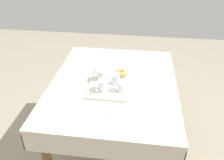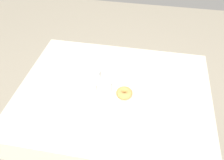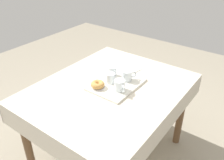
% 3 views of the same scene
% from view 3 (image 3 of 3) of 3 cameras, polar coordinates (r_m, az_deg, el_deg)
% --- Properties ---
extents(ground_plane, '(6.00, 6.00, 0.00)m').
position_cam_3_polar(ground_plane, '(2.35, -0.49, -17.65)').
color(ground_plane, gray).
extents(dining_table, '(1.27, 1.03, 0.76)m').
position_cam_3_polar(dining_table, '(1.91, -0.58, -4.05)').
color(dining_table, beige).
rests_on(dining_table, ground).
extents(serving_tray, '(0.42, 0.32, 0.02)m').
position_cam_3_polar(serving_tray, '(1.88, 1.05, -1.04)').
color(serving_tray, silver).
rests_on(serving_tray, dining_table).
extents(tea_mug_left, '(0.09, 0.12, 0.08)m').
position_cam_3_polar(tea_mug_left, '(1.77, 1.85, -1.37)').
color(tea_mug_left, white).
rests_on(tea_mug_left, serving_tray).
extents(tea_mug_right, '(0.11, 0.09, 0.08)m').
position_cam_3_polar(tea_mug_right, '(1.90, 3.65, 1.00)').
color(tea_mug_right, white).
rests_on(tea_mug_right, serving_tray).
extents(water_glass_near, '(0.07, 0.07, 0.08)m').
position_cam_3_polar(water_glass_near, '(1.96, 0.06, 1.96)').
color(water_glass_near, white).
rests_on(water_glass_near, serving_tray).
extents(water_glass_far, '(0.07, 0.07, 0.08)m').
position_cam_3_polar(water_glass_far, '(1.87, -0.34, 0.35)').
color(water_glass_far, white).
rests_on(water_glass_far, serving_tray).
extents(donut_plate_left, '(0.11, 0.11, 0.01)m').
position_cam_3_polar(donut_plate_left, '(1.82, -3.42, -1.73)').
color(donut_plate_left, silver).
rests_on(donut_plate_left, serving_tray).
extents(sugar_donut_left, '(0.11, 0.11, 0.04)m').
position_cam_3_polar(sugar_donut_left, '(1.81, -3.45, -1.05)').
color(sugar_donut_left, tan).
rests_on(sugar_donut_left, donut_plate_left).
extents(paper_napkin, '(0.15, 0.14, 0.01)m').
position_cam_3_polar(paper_napkin, '(2.12, 4.75, 2.61)').
color(paper_napkin, white).
rests_on(paper_napkin, dining_table).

